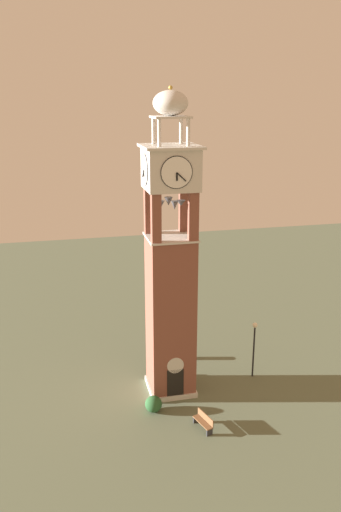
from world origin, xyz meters
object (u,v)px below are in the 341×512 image
at_px(park_bench, 204,421).
at_px(trash_bin, 188,354).
at_px(clock_tower, 171,275).
at_px(lamp_post, 254,340).

distance_m(park_bench, trash_bin, 8.53).
distance_m(clock_tower, park_bench, 9.09).
xyz_separation_m(lamp_post, trash_bin, (-3.82, 3.48, -2.46)).
relative_size(park_bench, trash_bin, 2.07).
height_order(park_bench, lamp_post, lamp_post).
bearing_deg(park_bench, trash_bin, 81.44).
xyz_separation_m(clock_tower, lamp_post, (6.05, 0.26, -5.35)).
relative_size(lamp_post, trash_bin, 5.20).
distance_m(lamp_post, trash_bin, 5.72).
relative_size(clock_tower, trash_bin, 24.55).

